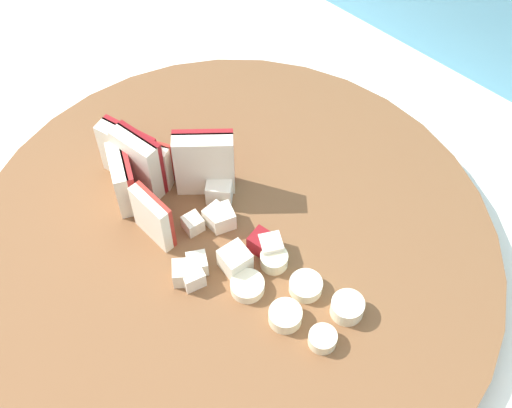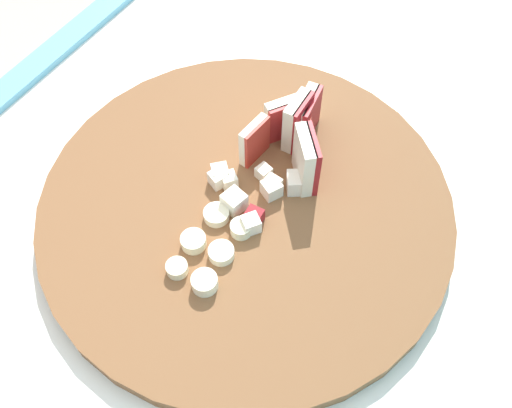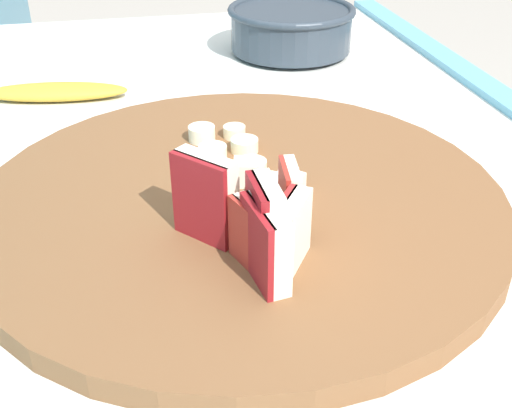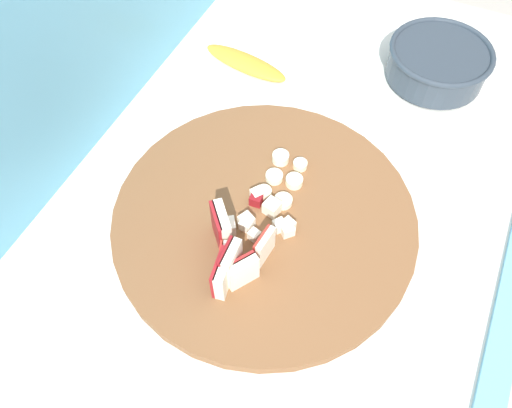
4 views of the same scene
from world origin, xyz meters
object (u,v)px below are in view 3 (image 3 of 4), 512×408
(banana_slice_rows, at_px, (226,148))
(banana_peel, at_px, (56,92))
(apple_dice_pile, at_px, (239,188))
(ceramic_bowl, at_px, (291,27))
(apple_wedge_fan, at_px, (254,221))
(cutting_board, at_px, (241,200))

(banana_slice_rows, height_order, banana_peel, banana_slice_rows)
(apple_dice_pile, bearing_deg, banana_peel, 28.72)
(ceramic_bowl, bearing_deg, apple_wedge_fan, 162.55)
(apple_dice_pile, height_order, banana_peel, apple_dice_pile)
(apple_wedge_fan, height_order, ceramic_bowl, apple_wedge_fan)
(apple_dice_pile, bearing_deg, ceramic_bowl, -20.03)
(cutting_board, height_order, ceramic_bowl, ceramic_bowl)
(cutting_board, relative_size, ceramic_bowl, 2.46)
(apple_wedge_fan, relative_size, apple_dice_pile, 1.04)
(apple_wedge_fan, relative_size, banana_slice_rows, 1.11)
(apple_wedge_fan, distance_m, banana_peel, 0.43)
(banana_peel, bearing_deg, banana_slice_rows, -142.93)
(cutting_board, distance_m, ceramic_bowl, 0.44)
(apple_wedge_fan, distance_m, apple_dice_pile, 0.08)
(banana_slice_rows, bearing_deg, ceramic_bowl, -24.04)
(cutting_board, xyz_separation_m, apple_dice_pile, (-0.01, 0.00, 0.02))
(banana_slice_rows, bearing_deg, apple_dice_pile, 178.56)
(apple_wedge_fan, height_order, apple_dice_pile, apple_wedge_fan)
(ceramic_bowl, xyz_separation_m, banana_peel, (-0.12, 0.32, -0.03))
(cutting_board, bearing_deg, banana_slice_rows, 1.00)
(ceramic_bowl, distance_m, banana_peel, 0.35)
(banana_slice_rows, relative_size, ceramic_bowl, 0.54)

